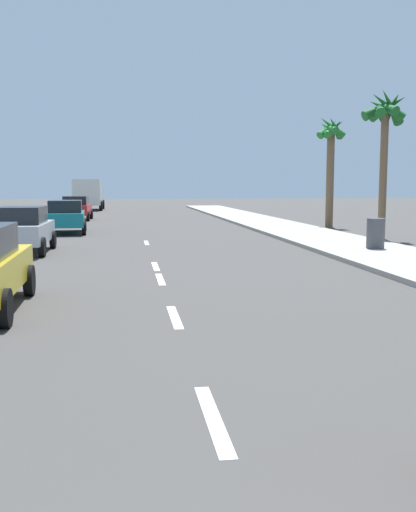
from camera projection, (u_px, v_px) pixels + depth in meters
name	position (u px, v px, depth m)	size (l,w,h in m)	color
ground_plane	(150.00, 251.00, 20.50)	(160.00, 160.00, 0.00)	#423F3D
sidewalk_strip	(334.00, 241.00, 23.47)	(3.60, 80.00, 0.14)	#9E998E
lane_stripe_1	(213.00, 418.00, 5.81)	(0.16, 1.80, 0.01)	white
lane_stripe_2	(175.00, 317.00, 10.27)	(0.16, 1.80, 0.01)	white
lane_stripe_3	(160.00, 279.00, 14.39)	(0.16, 1.80, 0.01)	white
lane_stripe_4	(155.00, 266.00, 16.66)	(0.16, 1.80, 0.01)	white
lane_stripe_5	(146.00, 243.00, 23.49)	(0.16, 1.80, 0.01)	white
parked_car_silver	(22.00, 228.00, 19.88)	(1.85, 3.91, 1.57)	#B7BABF
parked_car_teal	(66.00, 216.00, 28.14)	(2.06, 4.13, 1.57)	#14727A
parked_car_red	(76.00, 207.00, 38.72)	(1.95, 4.08, 1.57)	red
delivery_truck	(88.00, 194.00, 54.39)	(2.73, 6.26, 2.80)	beige
palm_tree_far	(385.00, 120.00, 24.68)	(1.91, 2.00, 6.34)	brown
palm_tree_distant	(331.00, 143.00, 31.85)	(1.72, 1.67, 6.04)	brown
trash_bin_far	(376.00, 233.00, 20.09)	(0.60, 0.60, 1.02)	#47474C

